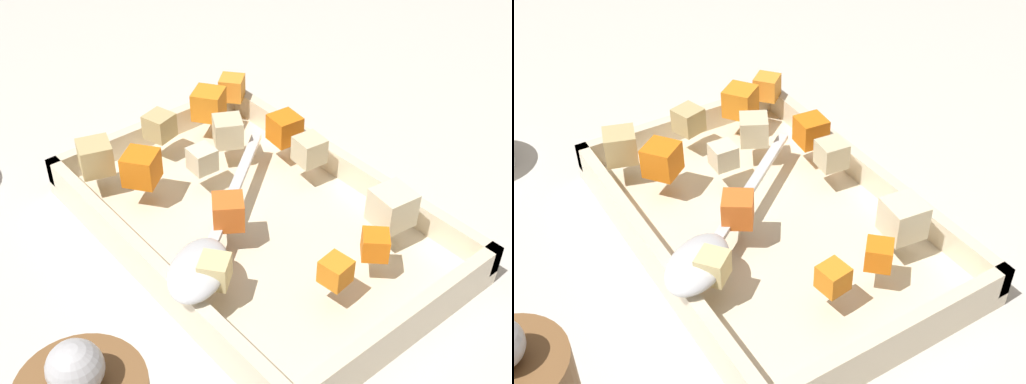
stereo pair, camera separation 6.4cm
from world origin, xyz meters
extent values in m
plane|color=beige|center=(0.00, 0.00, 0.00)|extent=(4.00, 4.00, 0.00)
cube|color=beige|center=(-0.02, -0.01, 0.01)|extent=(0.38, 0.25, 0.01)
cube|color=beige|center=(-0.02, -0.13, 0.03)|extent=(0.38, 0.01, 0.03)
cube|color=beige|center=(-0.02, 0.11, 0.03)|extent=(0.38, 0.01, 0.03)
cube|color=beige|center=(-0.20, -0.01, 0.03)|extent=(0.01, 0.25, 0.03)
cube|color=beige|center=(0.17, -0.01, 0.03)|extent=(0.01, 0.25, 0.03)
cube|color=orange|center=(0.13, -0.06, 0.06)|extent=(0.04, 0.04, 0.03)
cube|color=orange|center=(-0.14, -0.04, 0.05)|extent=(0.03, 0.03, 0.02)
cube|color=orange|center=(-0.03, 0.03, 0.06)|extent=(0.04, 0.04, 0.03)
cube|color=orange|center=(0.08, 0.06, 0.06)|extent=(0.04, 0.04, 0.03)
cube|color=orange|center=(0.15, -0.11, 0.06)|extent=(0.04, 0.04, 0.03)
cube|color=orange|center=(-0.14, 0.01, 0.05)|extent=(0.02, 0.02, 0.02)
cube|color=orange|center=(0.04, -0.10, 0.06)|extent=(0.03, 0.03, 0.03)
cube|color=beige|center=(0.06, 0.00, 0.05)|extent=(0.03, 0.03, 0.02)
cube|color=beige|center=(0.08, -0.05, 0.06)|extent=(0.04, 0.04, 0.03)
cube|color=beige|center=(-0.12, -0.08, 0.06)|extent=(0.04, 0.04, 0.03)
cube|color=#E0CC89|center=(-0.08, 0.08, 0.05)|extent=(0.03, 0.03, 0.02)
cube|color=tan|center=(0.12, 0.08, 0.06)|extent=(0.04, 0.04, 0.03)
cube|color=tan|center=(0.13, 0.00, 0.06)|extent=(0.03, 0.03, 0.03)
cube|color=beige|center=(0.00, -0.09, 0.06)|extent=(0.03, 0.03, 0.03)
ellipsoid|color=silver|center=(-0.06, 0.09, 0.05)|extent=(0.08, 0.09, 0.02)
cube|color=silver|center=(0.01, -0.01, 0.05)|extent=(0.12, 0.15, 0.01)
camera|label=1|loc=(-0.40, 0.31, 0.45)|focal=48.07mm
camera|label=2|loc=(-0.44, 0.26, 0.45)|focal=48.07mm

